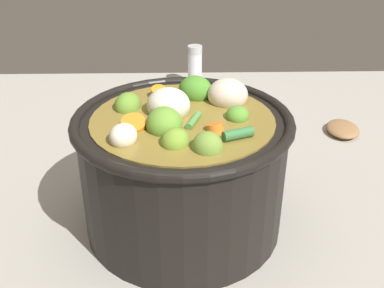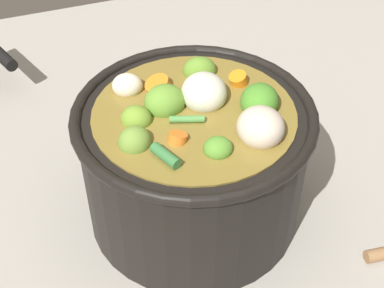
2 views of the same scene
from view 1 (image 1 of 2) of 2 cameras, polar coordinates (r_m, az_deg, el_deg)
The scene contains 4 objects.
ground_plane at distance 0.60m, azimuth -0.60°, elevation -9.60°, with size 1.10×1.10×0.00m, color #9E998E.
cooking_pot at distance 0.55m, azimuth -0.63°, elevation -3.00°, with size 0.25×0.25×0.18m.
wooden_spoon at distance 0.83m, azimuth 14.81°, elevation 1.99°, with size 0.18×0.22×0.02m.
salt_shaker at distance 0.99m, azimuth 0.62°, elevation 9.65°, with size 0.03×0.03×0.09m.
Camera 1 is at (-0.00, -0.47, 0.37)m, focal length 43.02 mm.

